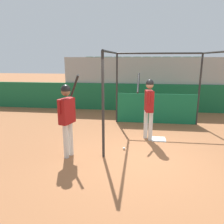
# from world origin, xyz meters

# --- Properties ---
(ground_plane) EXTENTS (60.00, 60.00, 0.00)m
(ground_plane) POSITION_xyz_m (0.00, 0.00, 0.00)
(ground_plane) COLOR #935B38
(outfield_wall) EXTENTS (24.00, 0.12, 1.32)m
(outfield_wall) POSITION_xyz_m (0.00, 5.35, 0.66)
(outfield_wall) COLOR #196038
(outfield_wall) RESTS_ON ground
(bleacher_section) EXTENTS (7.60, 2.40, 2.60)m
(bleacher_section) POSITION_xyz_m (-0.00, 6.61, 1.30)
(bleacher_section) COLOR #9E9E99
(bleacher_section) RESTS_ON ground
(batting_cage) EXTENTS (3.21, 3.35, 2.74)m
(batting_cage) POSITION_xyz_m (0.60, 2.63, 1.20)
(batting_cage) COLOR #282828
(batting_cage) RESTS_ON ground
(home_plate) EXTENTS (0.44, 0.44, 0.02)m
(home_plate) POSITION_xyz_m (0.58, 1.45, 0.01)
(home_plate) COLOR white
(home_plate) RESTS_ON ground
(player_batter) EXTENTS (0.54, 0.86, 2.06)m
(player_batter) POSITION_xyz_m (0.22, 1.46, 1.18)
(player_batter) COLOR silver
(player_batter) RESTS_ON ground
(player_waiting) EXTENTS (0.50, 0.79, 2.13)m
(player_waiting) POSITION_xyz_m (-1.88, -0.08, 1.17)
(player_waiting) COLOR silver
(player_waiting) RESTS_ON ground
(baseball) EXTENTS (0.07, 0.07, 0.07)m
(baseball) POSITION_xyz_m (-0.46, 0.51, 0.04)
(baseball) COLOR white
(baseball) RESTS_ON ground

